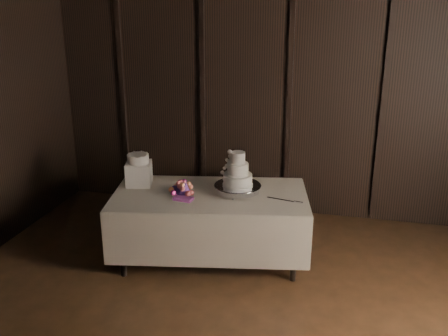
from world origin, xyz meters
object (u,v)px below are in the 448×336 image
at_px(wedding_cake, 235,172).
at_px(small_cake, 138,158).
at_px(box_pedestal, 139,174).
at_px(display_table, 210,224).
at_px(cake_stand, 238,189).
at_px(bouquet, 182,189).

height_order(wedding_cake, small_cake, wedding_cake).
bearing_deg(small_cake, wedding_cake, -0.53).
bearing_deg(box_pedestal, display_table, -5.14).
height_order(display_table, wedding_cake, wedding_cake).
bearing_deg(small_cake, cake_stand, 0.27).
bearing_deg(cake_stand, bouquet, -160.85).
bearing_deg(bouquet, small_cake, 161.53).
height_order(cake_stand, small_cake, small_cake).
relative_size(cake_stand, wedding_cake, 1.37).
xyz_separation_m(wedding_cake, bouquet, (-0.51, -0.17, -0.16)).
height_order(bouquet, small_cake, small_cake).
distance_m(wedding_cake, box_pedestal, 1.06).
xyz_separation_m(display_table, cake_stand, (0.27, 0.08, 0.39)).
relative_size(wedding_cake, small_cake, 1.55).
height_order(wedding_cake, bouquet, wedding_cake).
xyz_separation_m(cake_stand, small_cake, (-1.08, -0.01, 0.25)).
xyz_separation_m(display_table, bouquet, (-0.26, -0.11, 0.41)).
bearing_deg(bouquet, display_table, 22.65).
bearing_deg(display_table, cake_stand, 5.08).
relative_size(bouquet, box_pedestal, 1.54).
bearing_deg(bouquet, wedding_cake, 18.57).
bearing_deg(cake_stand, box_pedestal, -179.73).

